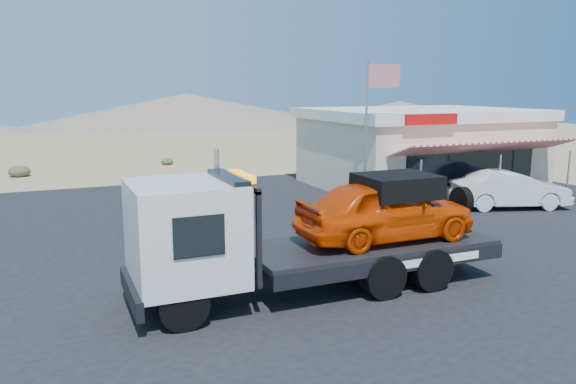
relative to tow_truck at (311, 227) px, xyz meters
name	(u,v)px	position (x,y,z in m)	size (l,w,h in m)	color
ground	(305,258)	(1.03, 2.56, -1.65)	(120.00, 120.00, 0.00)	#998457
asphalt_lot	(320,228)	(3.03, 5.56, -1.64)	(32.00, 24.00, 0.02)	black
tow_truck	(311,227)	(0.00, 0.00, 0.00)	(9.15, 2.71, 3.06)	black
white_sedan	(510,190)	(11.80, 5.48, -0.85)	(1.64, 4.71, 1.55)	silver
jerky_store	(418,147)	(11.53, 11.53, 0.34)	(10.40, 9.97, 3.90)	beige
flagpole	(371,119)	(5.97, 7.06, 2.12)	(1.55, 0.10, 6.00)	#99999E
distant_hills	(17,115)	(-8.74, 57.70, 0.24)	(126.00, 48.00, 4.20)	#726B59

